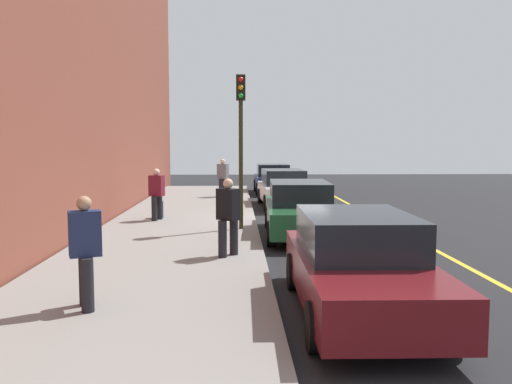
# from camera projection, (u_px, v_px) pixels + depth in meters

# --- Properties ---
(ground_plane) EXTENTS (56.00, 56.00, 0.00)m
(ground_plane) POSITION_uv_depth(u_px,v_px,m) (287.00, 224.00, 17.09)
(ground_plane) COLOR black
(sidewalk) EXTENTS (28.00, 4.60, 0.15)m
(sidewalk) POSITION_uv_depth(u_px,v_px,m) (183.00, 223.00, 16.96)
(sidewalk) COLOR gray
(sidewalk) RESTS_ON ground
(lane_stripe_centre) EXTENTS (28.00, 0.14, 0.01)m
(lane_stripe_centre) POSITION_uv_depth(u_px,v_px,m) (386.00, 224.00, 17.21)
(lane_stripe_centre) COLOR gold
(lane_stripe_centre) RESTS_ON ground
(parked_car_navy) EXTENTS (4.30, 1.91, 1.51)m
(parked_car_navy) POSITION_uv_depth(u_px,v_px,m) (273.00, 179.00, 27.89)
(parked_car_navy) COLOR black
(parked_car_navy) RESTS_ON ground
(parked_car_white) EXTENTS (4.75, 2.02, 1.51)m
(parked_car_white) POSITION_uv_depth(u_px,v_px,m) (284.00, 188.00, 21.88)
(parked_car_white) COLOR black
(parked_car_white) RESTS_ON ground
(parked_car_green) EXTENTS (4.83, 2.04, 1.51)m
(parked_car_green) POSITION_uv_depth(u_px,v_px,m) (300.00, 209.00, 14.90)
(parked_car_green) COLOR black
(parked_car_green) RESTS_ON ground
(parked_car_maroon) EXTENTS (4.67, 1.95, 1.51)m
(parked_car_maroon) POSITION_uv_depth(u_px,v_px,m) (358.00, 264.00, 8.07)
(parked_car_maroon) COLOR black
(parked_car_maroon) RESTS_ON ground
(pedestrian_navy_coat) EXTENTS (0.53, 0.52, 1.67)m
(pedestrian_navy_coat) POSITION_uv_depth(u_px,v_px,m) (85.00, 249.00, 7.81)
(pedestrian_navy_coat) COLOR black
(pedestrian_navy_coat) RESTS_ON sidewalk
(pedestrian_grey_coat) EXTENTS (0.53, 0.55, 1.73)m
(pedestrian_grey_coat) POSITION_uv_depth(u_px,v_px,m) (223.00, 177.00, 24.53)
(pedestrian_grey_coat) COLOR black
(pedestrian_grey_coat) RESTS_ON sidewalk
(pedestrian_black_coat) EXTENTS (0.51, 0.53, 1.68)m
(pedestrian_black_coat) POSITION_uv_depth(u_px,v_px,m) (228.00, 215.00, 11.48)
(pedestrian_black_coat) COLOR black
(pedestrian_black_coat) RESTS_ON sidewalk
(pedestrian_burgundy_coat) EXTENTS (0.52, 0.51, 1.64)m
(pedestrian_burgundy_coat) POSITION_uv_depth(u_px,v_px,m) (157.00, 193.00, 16.94)
(pedestrian_burgundy_coat) COLOR black
(pedestrian_burgundy_coat) RESTS_ON sidewalk
(traffic_light_pole) EXTENTS (0.35, 0.26, 4.33)m
(traffic_light_pole) POSITION_uv_depth(u_px,v_px,m) (241.00, 126.00, 15.01)
(traffic_light_pole) COLOR #2D2D19
(traffic_light_pole) RESTS_ON sidewalk
(rolling_suitcase) EXTENTS (0.34, 0.22, 0.89)m
(rolling_suitcase) POSITION_uv_depth(u_px,v_px,m) (159.00, 210.00, 17.47)
(rolling_suitcase) COLOR black
(rolling_suitcase) RESTS_ON sidewalk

